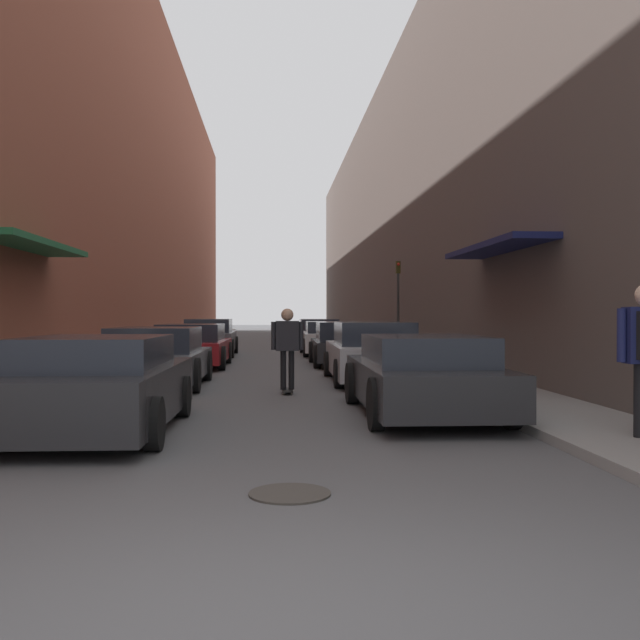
# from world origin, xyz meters

# --- Properties ---
(ground) EXTENTS (137.64, 137.64, 0.00)m
(ground) POSITION_xyz_m (0.00, 25.03, 0.00)
(ground) COLOR #515154
(curb_strip_left) EXTENTS (1.80, 62.56, 0.12)m
(curb_strip_left) POSITION_xyz_m (-4.20, 31.28, 0.06)
(curb_strip_left) COLOR gray
(curb_strip_left) RESTS_ON ground
(curb_strip_right) EXTENTS (1.80, 62.56, 0.12)m
(curb_strip_right) POSITION_xyz_m (4.20, 31.28, 0.06)
(curb_strip_right) COLOR gray
(curb_strip_right) RESTS_ON ground
(building_row_left) EXTENTS (4.90, 62.56, 15.93)m
(building_row_left) POSITION_xyz_m (-7.10, 31.28, 7.96)
(building_row_left) COLOR brown
(building_row_left) RESTS_ON ground
(building_row_right) EXTENTS (4.90, 62.56, 12.41)m
(building_row_right) POSITION_xyz_m (7.10, 31.28, 6.20)
(building_row_right) COLOR #564C47
(building_row_right) RESTS_ON ground
(parked_car_left_0) EXTENTS (1.99, 4.28, 1.24)m
(parked_car_left_0) POSITION_xyz_m (-2.17, 5.81, 0.61)
(parked_car_left_0) COLOR #232326
(parked_car_left_0) RESTS_ON ground
(parked_car_left_1) EXTENTS (2.05, 4.21, 1.25)m
(parked_car_left_1) POSITION_xyz_m (-2.36, 11.59, 0.61)
(parked_car_left_1) COLOR #515459
(parked_car_left_1) RESTS_ON ground
(parked_car_left_2) EXTENTS (2.08, 4.42, 1.24)m
(parked_car_left_2) POSITION_xyz_m (-2.24, 17.16, 0.60)
(parked_car_left_2) COLOR maroon
(parked_car_left_2) RESTS_ON ground
(parked_car_left_3) EXTENTS (1.90, 4.72, 1.34)m
(parked_car_left_3) POSITION_xyz_m (-2.21, 22.64, 0.65)
(parked_car_left_3) COLOR #515459
(parked_car_left_3) RESTS_ON ground
(parked_car_right_0) EXTENTS (2.00, 4.60, 1.21)m
(parked_car_right_0) POSITION_xyz_m (2.32, 7.09, 0.60)
(parked_car_right_0) COLOR #232326
(parked_car_right_0) RESTS_ON ground
(parked_car_right_1) EXTENTS (1.95, 4.56, 1.35)m
(parked_car_right_1) POSITION_xyz_m (2.30, 12.40, 0.64)
(parked_car_right_1) COLOR #B7B7BC
(parked_car_right_1) RESTS_ON ground
(parked_car_right_2) EXTENTS (1.96, 3.98, 1.29)m
(parked_car_right_2) POSITION_xyz_m (2.20, 17.54, 0.62)
(parked_car_right_2) COLOR #232326
(parked_car_right_2) RESTS_ON ground
(parked_car_right_3) EXTENTS (2.06, 4.72, 1.25)m
(parked_car_right_3) POSITION_xyz_m (2.18, 22.90, 0.62)
(parked_car_right_3) COLOR silver
(parked_car_right_3) RESTS_ON ground
(parked_car_right_4) EXTENTS (2.01, 4.12, 1.30)m
(parked_car_right_4) POSITION_xyz_m (2.13, 28.09, 0.63)
(parked_car_right_4) COLOR maroon
(parked_car_right_4) RESTS_ON ground
(skateboarder) EXTENTS (0.62, 0.78, 1.63)m
(skateboarder) POSITION_xyz_m (0.35, 10.21, 1.00)
(skateboarder) COLOR black
(skateboarder) RESTS_ON ground
(manhole_cover) EXTENTS (0.70, 0.70, 0.02)m
(manhole_cover) POSITION_xyz_m (0.20, 2.53, 0.01)
(manhole_cover) COLOR #332D28
(manhole_cover) RESTS_ON ground
(traffic_light) EXTENTS (0.16, 0.22, 3.35)m
(traffic_light) POSITION_xyz_m (4.70, 22.53, 2.20)
(traffic_light) COLOR #2D2D2D
(traffic_light) RESTS_ON curb_strip_right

